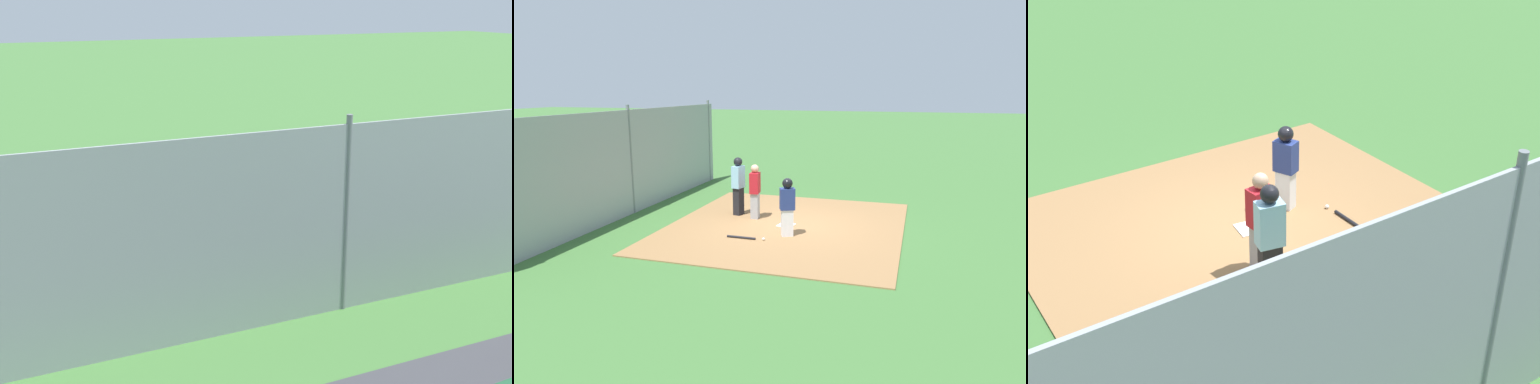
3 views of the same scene
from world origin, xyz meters
The scene contains 11 objects.
ground_plane centered at (0.00, 0.00, 0.00)m, with size 140.00×140.00×0.00m, color #3D6B33.
dirt_infield centered at (0.00, 0.00, 0.01)m, with size 7.20×6.40×0.03m, color olive.
home_plate centered at (0.00, 0.00, 0.04)m, with size 0.44×0.44×0.02m, color white.
catcher centered at (-0.46, -1.09, 0.87)m, with size 0.41×0.30×1.62m.
umpire centered at (-0.71, -1.72, 0.97)m, with size 0.42×0.33×1.77m.
runner centered at (0.92, 0.28, 0.89)m, with size 0.39×0.45×1.54m.
baseball_bat centered at (1.52, -0.78, 0.06)m, with size 0.06×0.06×0.77m, color black.
catcher_mask centered at (-1.09, -1.35, 0.09)m, with size 0.24×0.20×0.12m, color #B21923.
baseball centered at (1.49, -0.19, 0.07)m, with size 0.07×0.07×0.07m, color white.
backstop_fence centered at (0.00, -4.96, 1.60)m, with size 12.00×0.10×3.35m.
parking_lot centered at (0.00, -9.51, 0.02)m, with size 18.00×5.20×0.04m, color #38383D.
Camera 2 is at (12.57, 3.48, 3.83)m, focal length 33.57 mm.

